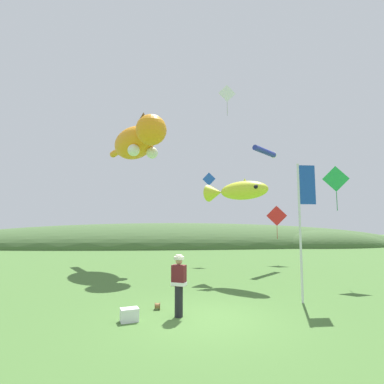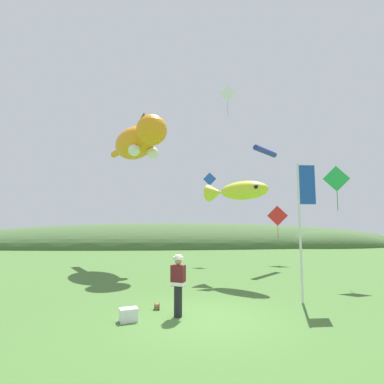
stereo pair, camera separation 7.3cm
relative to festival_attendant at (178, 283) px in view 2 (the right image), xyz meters
name	(u,v)px [view 2 (the right image)]	position (x,y,z in m)	size (l,w,h in m)	color
ground_plane	(204,319)	(0.73, -0.28, -0.95)	(120.00, 120.00, 0.00)	#477033
distant_hill_ridge	(187,245)	(2.28, 28.40, -0.95)	(60.68, 13.96, 5.52)	#426033
festival_attendant	(178,283)	(0.00, 0.00, 0.00)	(0.49, 0.42, 1.77)	black
kite_spool	(157,306)	(-0.63, 0.80, -0.84)	(0.17, 0.22, 0.22)	olive
picnic_cooler	(129,315)	(-1.39, -0.30, -0.77)	(0.56, 0.45, 0.36)	white
festival_banner_pole	(303,210)	(4.45, 1.14, 2.21)	(0.66, 0.08, 4.83)	silver
kite_giant_cat	(138,142)	(-2.22, 10.09, 7.02)	(4.38, 7.23, 2.40)	orange
kite_fish_windsock	(237,191)	(3.05, 5.16, 3.33)	(3.01, 3.03, 1.03)	yellow
kite_tube_streamer	(266,151)	(6.27, 10.17, 6.57)	(2.27, 2.26, 0.44)	#2633A5
kite_diamond_red	(277,216)	(7.33, 11.15, 2.27)	(1.33, 0.45, 2.30)	red
kite_diamond_blue	(210,179)	(2.75, 12.20, 4.93)	(0.92, 0.34, 1.87)	blue
kite_diamond_white	(228,94)	(3.41, 8.73, 9.87)	(1.11, 0.08, 2.01)	white
kite_diamond_green	(336,179)	(7.71, 4.42, 3.86)	(1.21, 0.32, 2.14)	green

